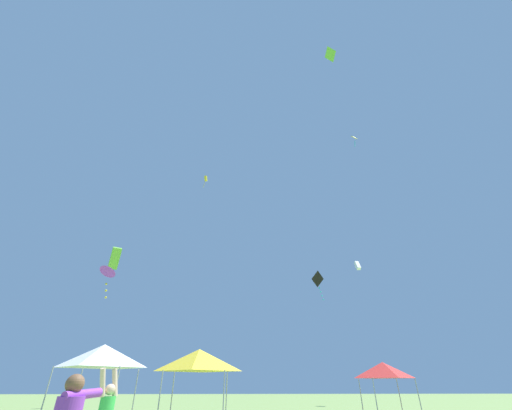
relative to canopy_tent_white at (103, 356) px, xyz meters
The scene contains 10 objects.
canopy_tent_white is the anchor object (origin of this frame).
canopy_tent_yellow 4.62m from the canopy_tent_white, ahead, with size 2.91×2.91×3.11m.
canopy_tent_red 15.35m from the canopy_tent_white, 13.50° to the left, with size 2.60×2.60×2.78m.
kite_lime_diamond 22.08m from the canopy_tent_white, 17.21° to the right, with size 0.78×0.77×0.73m.
kite_lime_box 6.43m from the canopy_tent_white, 122.64° to the left, with size 0.96×1.19×1.42m.
kite_black_diamond 14.07m from the canopy_tent_white, 23.54° to the left, with size 0.66×0.64×1.89m.
kite_yellow_box 26.00m from the canopy_tent_white, 83.87° to the left, with size 0.47×0.56×1.60m.
kite_purple_delta 4.30m from the canopy_tent_white, 159.27° to the left, with size 1.16×1.13×1.78m.
kite_yellow_diamond 32.42m from the canopy_tent_white, 28.67° to the left, with size 0.88×0.89×1.90m.
kite_white_box 26.98m from the canopy_tent_white, 39.89° to the left, with size 0.44×0.83×1.08m.
Camera 1 is at (0.63, -6.55, 1.69)m, focal length 21.85 mm.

